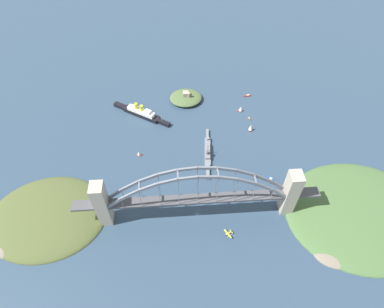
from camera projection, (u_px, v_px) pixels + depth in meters
The scene contains 14 objects.
ground_plane at pixel (197, 214), 361.56m from camera, with size 1400.00×1400.00×0.00m, color #2D4256.
harbor_arch_bridge at pixel (197, 197), 336.58m from camera, with size 253.15×15.37×76.09m.
headland_west_shore at pixel (46, 218), 357.97m from camera, with size 128.00×107.18×17.56m.
headland_east_shore at pixel (359, 216), 360.02m from camera, with size 163.19×139.95×16.28m.
ocean_liner at pixel (141, 113), 458.52m from camera, with size 79.66×53.70×19.00m.
naval_cruiser at pixel (208, 153), 414.65m from camera, with size 11.70×80.98×16.13m.
fort_island_mid_harbor at pixel (186, 98), 479.99m from camera, with size 46.29×40.35×15.32m.
seaplane_taxiing_near_bridge at pixel (228, 234), 344.12m from camera, with size 9.26×10.49×4.71m.
small_boat_0 at pixel (249, 119), 457.27m from camera, with size 5.07×6.31×2.07m.
small_boat_1 at pixel (248, 96), 488.53m from camera, with size 11.08×2.82×2.49m.
small_boat_2 at pixel (139, 153), 412.89m from camera, with size 7.44×4.94×7.55m.
small_boat_3 at pixel (251, 127), 439.69m from camera, with size 7.26×9.12×11.57m.
small_boat_4 at pixel (270, 179), 391.14m from camera, with size 8.00×9.63×2.22m.
small_boat_5 at pixel (241, 109), 464.65m from camera, with size 8.72×5.84×9.73m.
Camera 1 is at (-17.95, -183.46, 317.84)m, focal length 31.14 mm.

